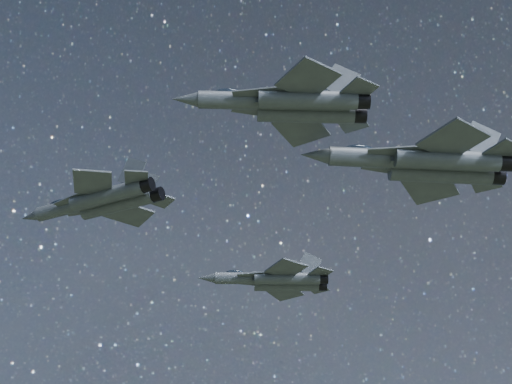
# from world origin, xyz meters

# --- Properties ---
(jet_lead) EXTENTS (18.71, 12.78, 4.70)m
(jet_lead) POSITION_xyz_m (-20.51, 3.11, 154.29)
(jet_lead) COLOR #3A4148
(jet_left) EXTENTS (16.42, 11.28, 4.12)m
(jet_left) POSITION_xyz_m (-4.07, 19.38, 150.95)
(jet_left) COLOR #3A4148
(jet_right) EXTENTS (17.78, 12.14, 4.47)m
(jet_right) POSITION_xyz_m (3.11, -14.06, 150.89)
(jet_right) COLOR #3A4148
(jet_slot) EXTENTS (20.11, 13.60, 5.06)m
(jet_slot) POSITION_xyz_m (14.20, -5.25, 149.15)
(jet_slot) COLOR #3A4148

